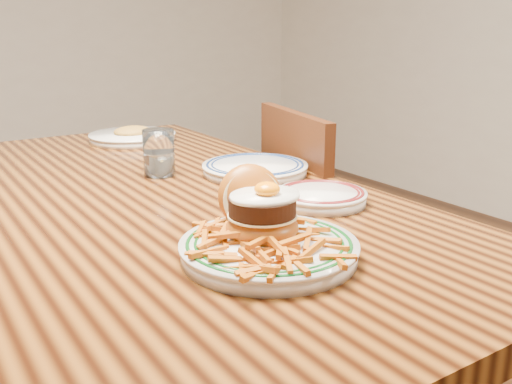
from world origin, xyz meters
TOP-DOWN VIEW (x-y plane):
  - table at (0.00, 0.00)m, footprint 0.85×1.60m
  - chair_right at (0.56, 0.06)m, footprint 0.49×0.49m
  - main_plate at (0.00, -0.42)m, footprint 0.28×0.30m
  - side_plate at (0.25, -0.26)m, footprint 0.19×0.19m
  - rear_plate at (0.27, 0.02)m, footprint 0.26×0.26m
  - water_glass at (0.07, 0.13)m, footprint 0.08×0.08m
  - far_plate at (0.18, 0.58)m, footprint 0.27×0.27m

SIDE VIEW (x-z plane):
  - chair_right at x=0.56m, z-range 0.03..0.91m
  - table at x=0.00m, z-range 0.29..1.04m
  - rear_plate at x=0.27m, z-range 0.75..0.78m
  - far_plate at x=0.18m, z-range 0.74..0.79m
  - side_plate at x=0.25m, z-range 0.75..0.78m
  - main_plate at x=0.00m, z-range 0.72..0.86m
  - water_glass at x=0.07m, z-range 0.74..0.86m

